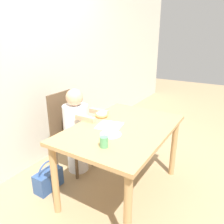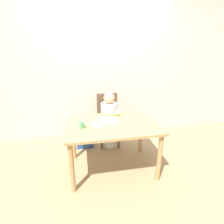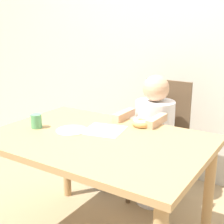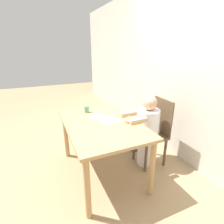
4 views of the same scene
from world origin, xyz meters
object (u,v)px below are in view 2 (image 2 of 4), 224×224
at_px(chair, 108,120).
at_px(child_figure, 109,121).
at_px(donut, 116,113).
at_px(handbag, 85,141).
at_px(cup, 82,125).

bearing_deg(chair, child_figure, -90.00).
height_order(chair, donut, chair).
xyz_separation_m(chair, handbag, (-0.43, -0.07, -0.35)).
distance_m(chair, child_figure, 0.12).
distance_m(child_figure, handbag, 0.57).
xyz_separation_m(chair, child_figure, (0.00, -0.12, 0.03)).
relative_size(chair, child_figure, 0.93).
xyz_separation_m(chair, cup, (-0.47, -0.80, 0.29)).
bearing_deg(cup, chair, 59.55).
relative_size(donut, handbag, 0.40).
distance_m(donut, cup, 0.65).
bearing_deg(donut, child_figure, 100.51).
relative_size(handbag, cup, 3.80).
bearing_deg(cup, handbag, 87.23).
height_order(donut, handbag, donut).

